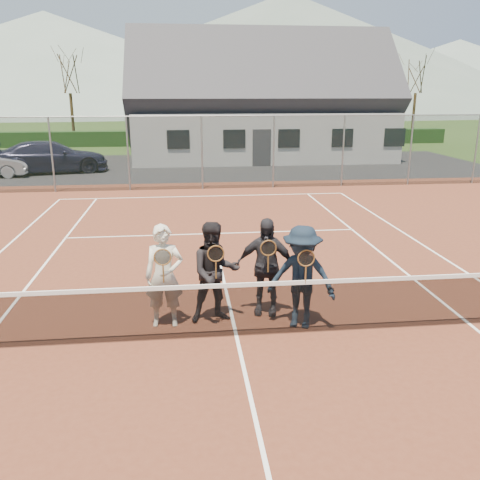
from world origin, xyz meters
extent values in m
plane|color=#294317|center=(0.00, 20.00, 0.00)|extent=(220.00, 220.00, 0.00)
cube|color=#562819|center=(0.00, 0.00, 0.01)|extent=(30.00, 30.00, 0.02)
cube|color=black|center=(-4.00, 20.00, 0.01)|extent=(40.00, 12.00, 0.01)
cube|color=black|center=(0.00, 32.00, 0.55)|extent=(40.00, 1.20, 1.10)
cone|color=slate|center=(-25.00, 95.00, 9.00)|extent=(110.00, 110.00, 18.00)
cone|color=#516158|center=(20.00, 95.00, 11.00)|extent=(120.00, 120.00, 22.00)
cone|color=slate|center=(55.00, 95.00, 7.00)|extent=(90.00, 90.00, 14.00)
imported|color=black|center=(-7.36, 18.93, 0.79)|extent=(5.81, 3.39, 1.58)
cube|color=white|center=(0.00, 11.88, 0.03)|extent=(10.97, 0.06, 0.01)
cube|color=white|center=(4.12, 0.00, 0.03)|extent=(0.06, 23.77, 0.01)
cube|color=white|center=(0.00, 6.40, 0.03)|extent=(8.23, 0.06, 0.01)
cube|color=white|center=(0.00, 0.00, 0.03)|extent=(0.06, 12.80, 0.01)
cube|color=black|center=(0.00, 0.00, 0.48)|extent=(11.60, 0.02, 0.88)
cube|color=white|center=(0.00, 0.00, 0.93)|extent=(11.60, 0.03, 0.07)
cylinder|color=slate|center=(-6.00, 13.50, 1.50)|extent=(0.07, 0.07, 3.00)
cylinder|color=slate|center=(-3.00, 13.50, 1.50)|extent=(0.07, 0.07, 3.00)
cylinder|color=slate|center=(0.00, 13.50, 1.50)|extent=(0.07, 0.07, 3.00)
cylinder|color=slate|center=(3.00, 13.50, 1.50)|extent=(0.07, 0.07, 3.00)
cylinder|color=slate|center=(6.00, 13.50, 1.50)|extent=(0.07, 0.07, 3.00)
cylinder|color=slate|center=(9.00, 13.50, 1.50)|extent=(0.07, 0.07, 3.00)
cylinder|color=slate|center=(12.00, 13.50, 1.50)|extent=(0.07, 0.07, 3.00)
cube|color=black|center=(0.00, 13.50, 1.50)|extent=(30.00, 0.03, 3.00)
cylinder|color=slate|center=(0.00, 13.50, 3.00)|extent=(30.00, 0.04, 0.04)
cube|color=silver|center=(4.00, 24.00, 1.40)|extent=(15.00, 8.00, 2.80)
pyramid|color=#2D2D33|center=(4.00, 24.00, 5.65)|extent=(15.60, 8.20, 4.10)
cube|color=#2D2D33|center=(3.50, 19.98, 1.00)|extent=(1.00, 0.06, 2.00)
cube|color=black|center=(-1.00, 19.98, 1.50)|extent=(1.20, 0.06, 1.00)
cube|color=black|center=(2.00, 19.98, 1.50)|extent=(1.20, 0.06, 1.00)
cube|color=black|center=(5.00, 19.98, 1.50)|extent=(1.20, 0.06, 1.00)
cube|color=black|center=(8.00, 19.98, 1.50)|extent=(1.20, 0.06, 1.00)
cube|color=black|center=(11.00, 19.98, 1.50)|extent=(1.20, 0.06, 1.00)
cylinder|color=#332312|center=(-9.00, 33.00, 1.93)|extent=(0.22, 0.22, 3.85)
cylinder|color=#351E13|center=(2.00, 33.00, 1.93)|extent=(0.22, 0.22, 3.85)
cylinder|color=#341F13|center=(12.00, 33.00, 1.93)|extent=(0.22, 0.22, 3.85)
cylinder|color=#322212|center=(18.00, 33.00, 1.93)|extent=(0.22, 0.22, 3.85)
imported|color=silver|center=(-1.17, 0.58, 0.92)|extent=(0.67, 0.45, 1.80)
torus|color=brown|center=(-1.17, 0.31, 1.35)|extent=(0.29, 0.02, 0.29)
cylinder|color=black|center=(-1.17, 0.31, 1.35)|extent=(0.25, 0.00, 0.25)
cylinder|color=brown|center=(-1.17, 0.31, 1.07)|extent=(0.03, 0.03, 0.32)
imported|color=black|center=(-0.30, 0.67, 0.92)|extent=(0.95, 0.78, 1.80)
torus|color=brown|center=(-0.30, 0.40, 1.35)|extent=(0.29, 0.02, 0.29)
cylinder|color=black|center=(-0.30, 0.40, 1.35)|extent=(0.25, 0.00, 0.25)
cylinder|color=brown|center=(-0.30, 0.40, 1.07)|extent=(0.03, 0.03, 0.32)
imported|color=#242328|center=(0.62, 0.88, 0.92)|extent=(1.13, 0.71, 1.80)
torus|color=brown|center=(0.62, 0.61, 1.35)|extent=(0.29, 0.02, 0.29)
cylinder|color=black|center=(0.62, 0.61, 1.35)|extent=(0.25, 0.00, 0.25)
cylinder|color=brown|center=(0.62, 0.61, 1.07)|extent=(0.03, 0.03, 0.32)
imported|color=black|center=(1.14, 0.27, 0.92)|extent=(1.33, 1.07, 1.80)
torus|color=brown|center=(1.14, 0.00, 1.35)|extent=(0.29, 0.02, 0.29)
cylinder|color=black|center=(1.14, 0.00, 1.35)|extent=(0.25, 0.00, 0.25)
cylinder|color=brown|center=(1.14, 0.00, 1.07)|extent=(0.03, 0.03, 0.32)
camera|label=1|loc=(-0.80, -7.64, 3.94)|focal=38.00mm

